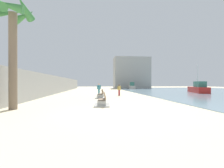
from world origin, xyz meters
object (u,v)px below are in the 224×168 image
object	(u,v)px
bench_near	(102,102)
person_walking	(99,88)
bench_far	(101,96)
person_standing	(119,89)
boat_far_right	(198,88)
boat_distant	(132,86)
palm_tree	(13,28)

from	to	relation	value
bench_near	person_walking	size ratio (longest dim) A/B	1.31
bench_far	bench_near	bearing A→B (deg)	-91.25
bench_near	bench_far	distance (m)	6.32
person_walking	person_standing	world-z (taller)	person_walking
bench_near	bench_far	world-z (taller)	same
boat_far_right	boat_distant	bearing A→B (deg)	107.49
boat_distant	palm_tree	bearing A→B (deg)	-113.55
person_standing	boat_distant	xyz separation A→B (m)	(7.94, 26.77, -0.11)
bench_near	boat_distant	bearing A→B (deg)	73.64
palm_tree	boat_distant	world-z (taller)	palm_tree
bench_near	boat_distant	xyz separation A→B (m)	(10.70, 36.45, 0.54)
person_walking	person_standing	distance (m)	2.80
person_walking	boat_far_right	world-z (taller)	boat_far_right
bench_far	person_walking	size ratio (longest dim) A/B	1.33
bench_far	person_walking	distance (m)	4.09
palm_tree	bench_near	xyz separation A→B (m)	(5.72, 1.22, -4.92)
bench_near	boat_far_right	size ratio (longest dim) A/B	0.31
bench_near	boat_distant	world-z (taller)	boat_distant
bench_far	person_walking	world-z (taller)	person_walking
person_walking	bench_far	bearing A→B (deg)	-88.57
bench_near	bench_far	size ratio (longest dim) A/B	0.98
boat_far_right	palm_tree	bearing A→B (deg)	-145.68
person_standing	boat_far_right	distance (m)	15.62
bench_near	person_standing	distance (m)	10.08
person_standing	boat_far_right	size ratio (longest dim) A/B	0.22
bench_far	person_standing	bearing A→B (deg)	52.07
bench_far	boat_distant	world-z (taller)	boat_distant
palm_tree	boat_far_right	bearing A→B (deg)	34.32
palm_tree	bench_far	xyz separation A→B (m)	(5.86, 7.54, -4.92)
palm_tree	boat_distant	size ratio (longest dim) A/B	1.09
bench_near	boat_far_right	bearing A→B (deg)	39.89
bench_near	boat_far_right	distance (m)	22.89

